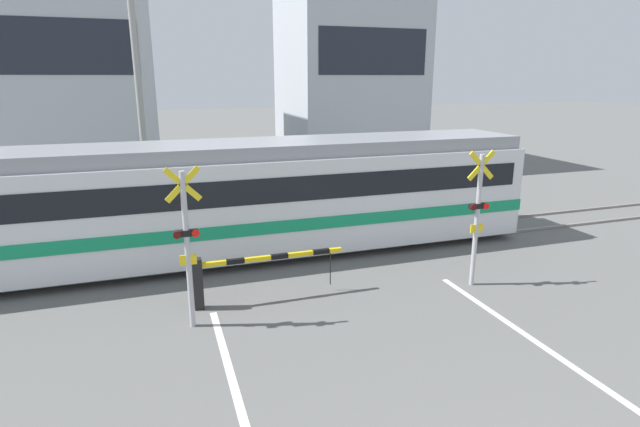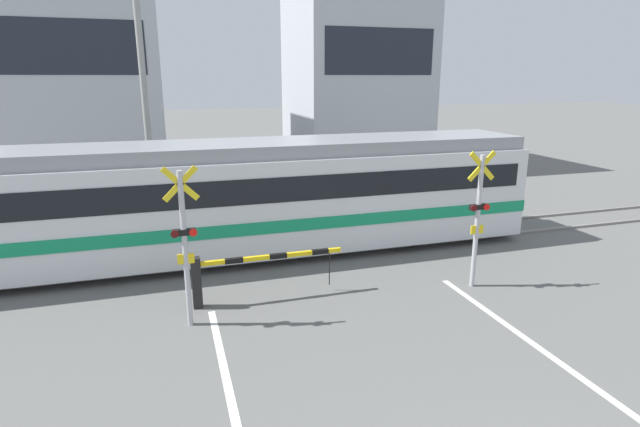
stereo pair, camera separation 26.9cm
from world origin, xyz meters
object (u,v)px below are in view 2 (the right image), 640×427
at_px(crossing_signal_left, 185,240).
at_px(crossing_signal_right, 478,214).
at_px(commuter_train, 224,197).
at_px(crossing_barrier_far, 343,198).
at_px(pedestrian, 290,176).
at_px(crossing_barrier_near, 233,270).

bearing_deg(crossing_signal_left, crossing_signal_right, 0.00).
xyz_separation_m(commuter_train, crossing_signal_right, (5.30, -3.80, 0.10)).
bearing_deg(crossing_barrier_far, pedestrian, 108.21).
bearing_deg(crossing_barrier_far, crossing_signal_left, -131.06).
relative_size(crossing_barrier_near, crossing_signal_left, 1.04).
distance_m(crossing_barrier_far, pedestrian, 3.43).
distance_m(crossing_signal_left, crossing_signal_right, 6.50).
bearing_deg(crossing_barrier_near, crossing_signal_right, -7.84).
bearing_deg(crossing_barrier_near, pedestrian, 68.55).
distance_m(commuter_train, crossing_barrier_near, 3.18).
relative_size(crossing_barrier_far, crossing_signal_right, 1.04).
distance_m(crossing_barrier_near, crossing_signal_left, 1.61).
height_order(crossing_barrier_near, crossing_signal_right, crossing_signal_right).
xyz_separation_m(commuter_train, crossing_signal_left, (-1.19, -3.80, 0.10)).
xyz_separation_m(crossing_barrier_near, crossing_barrier_far, (4.53, 5.57, 0.00)).
distance_m(commuter_train, crossing_signal_right, 6.52).
bearing_deg(commuter_train, crossing_barrier_near, -93.98).
distance_m(crossing_barrier_near, crossing_signal_right, 5.66).
height_order(crossing_signal_left, pedestrian, crossing_signal_left).
distance_m(crossing_barrier_far, crossing_signal_right, 6.49).
relative_size(commuter_train, crossing_signal_right, 5.36).
bearing_deg(commuter_train, crossing_barrier_far, 30.37).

